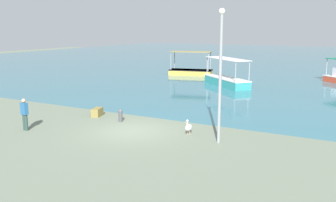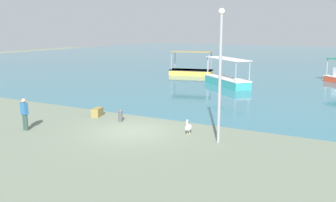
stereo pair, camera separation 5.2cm
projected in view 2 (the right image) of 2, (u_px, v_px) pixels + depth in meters
ground at (132, 131)px, 19.45m from camera, size 120.00×120.00×0.00m
harbor_water at (297, 60)px, 60.81m from camera, size 110.00×90.00×0.00m
fishing_boat_far_left at (191, 71)px, 41.88m from camera, size 5.04×2.97×2.62m
fishing_boat_near_left at (227, 80)px, 34.14m from camera, size 5.46×5.03×2.50m
pelican at (188, 127)px, 18.76m from camera, size 0.29×0.80×0.80m
lamp_post at (220, 70)px, 16.83m from camera, size 0.28×0.28×6.13m
mooring_bollard at (120, 115)px, 21.30m from camera, size 0.24×0.24×0.73m
fisherman_standing at (25, 113)px, 19.43m from camera, size 0.43×0.28×1.69m
cargo_crate at (97, 112)px, 22.62m from camera, size 0.67×0.95×0.50m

